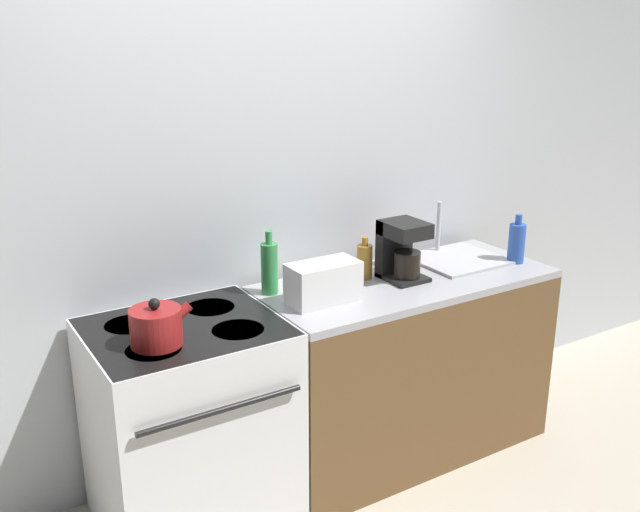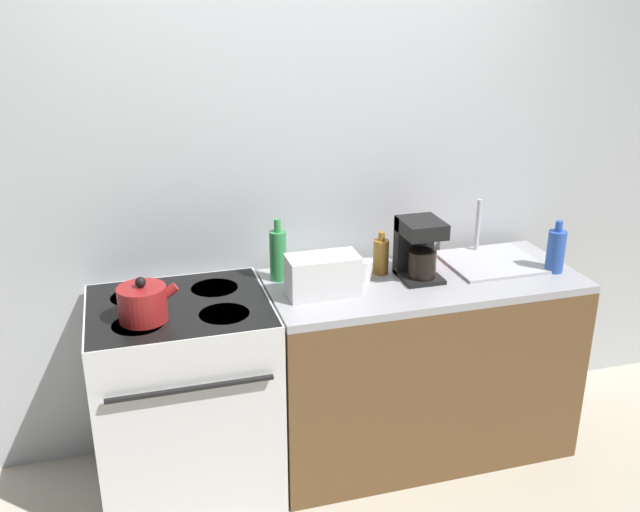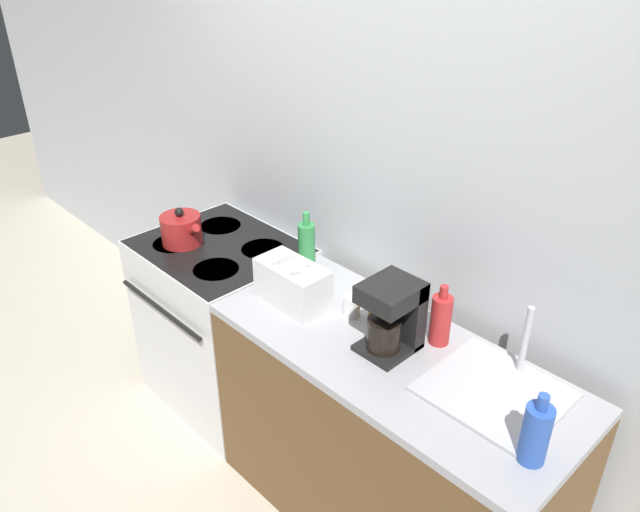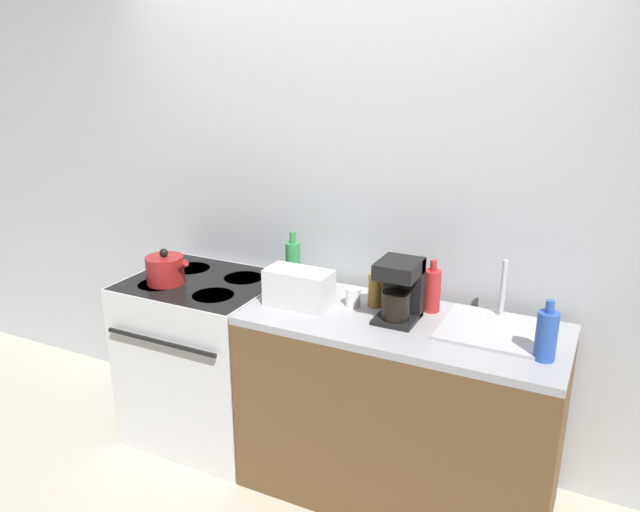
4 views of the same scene
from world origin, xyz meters
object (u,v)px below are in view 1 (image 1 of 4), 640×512
at_px(coffee_maker, 401,248).
at_px(bottle_amber, 364,261).
at_px(bottle_green, 269,268).
at_px(cup_white, 353,276).
at_px(toaster, 323,282).
at_px(bottle_blue, 517,242).
at_px(stove, 190,425).
at_px(bottle_red, 399,246).
at_px(kettle, 157,326).

xyz_separation_m(coffee_maker, bottle_amber, (-0.15, 0.09, -0.06)).
xyz_separation_m(bottle_green, cup_white, (0.39, -0.11, -0.08)).
bearing_deg(toaster, bottle_blue, -2.55).
relative_size(coffee_maker, bottle_amber, 1.38).
relative_size(stove, toaster, 2.95).
relative_size(bottle_red, bottle_blue, 1.00).
height_order(toaster, bottle_blue, bottle_blue).
xyz_separation_m(toaster, bottle_amber, (0.33, 0.16, -0.00)).
bearing_deg(bottle_amber, bottle_green, 172.86).
height_order(kettle, bottle_blue, bottle_blue).
height_order(kettle, bottle_amber, bottle_amber).
height_order(bottle_amber, bottle_red, bottle_red).
bearing_deg(bottle_amber, bottle_blue, -14.64).
bearing_deg(bottle_amber, bottle_red, 13.56).
bearing_deg(cup_white, toaster, -154.85).
distance_m(toaster, cup_white, 0.26).
xyz_separation_m(stove, bottle_green, (0.48, 0.15, 0.58)).
relative_size(toaster, bottle_amber, 1.53).
relative_size(bottle_red, bottle_green, 0.86).
relative_size(bottle_green, cup_white, 3.23).
height_order(coffee_maker, bottle_red, coffee_maker).
height_order(bottle_blue, cup_white, bottle_blue).
relative_size(toaster, cup_white, 3.47).
bearing_deg(bottle_blue, toaster, 177.45).
height_order(toaster, cup_white, toaster).
bearing_deg(kettle, bottle_amber, 10.25).
xyz_separation_m(coffee_maker, bottle_red, (0.11, 0.15, -0.04)).
bearing_deg(bottle_green, kettle, -157.32).
bearing_deg(coffee_maker, bottle_amber, 149.27).
distance_m(stove, bottle_amber, 1.11).
height_order(toaster, bottle_green, bottle_green).
xyz_separation_m(stove, kettle, (-0.15, -0.11, 0.53)).
relative_size(stove, bottle_blue, 3.68).
relative_size(stove, bottle_green, 3.17).
bearing_deg(toaster, stove, 173.96).
xyz_separation_m(kettle, bottle_amber, (1.11, 0.20, 0.01)).
relative_size(kettle, bottle_amber, 1.21).
xyz_separation_m(stove, cup_white, (0.86, 0.04, 0.50)).
xyz_separation_m(stove, coffee_maker, (1.11, 0.00, 0.61)).
relative_size(toaster, bottle_blue, 1.25).
relative_size(bottle_amber, bottle_blue, 0.82).
bearing_deg(bottle_blue, coffee_maker, 169.53).
height_order(bottle_red, bottle_green, bottle_green).
bearing_deg(stove, bottle_amber, 5.53).
bearing_deg(bottle_blue, kettle, 179.70).
distance_m(toaster, bottle_amber, 0.37).
distance_m(bottle_green, bottle_blue, 1.32).
xyz_separation_m(kettle, bottle_blue, (1.91, -0.01, 0.03)).
bearing_deg(stove, bottle_blue, -3.80).
xyz_separation_m(coffee_maker, cup_white, (-0.25, 0.04, -0.10)).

